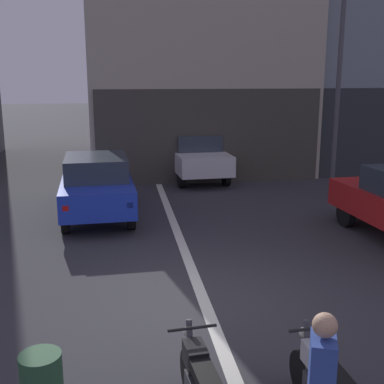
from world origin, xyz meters
The scene contains 5 objects.
ground_plane centered at (0.00, 0.00, 0.00)m, with size 120.00×120.00×0.00m, color #333338.
lane_centre_line centered at (0.00, 6.00, 0.00)m, with size 0.20×18.00×0.01m, color silver.
car_blue_crossing_near centered at (-1.91, 5.39, 0.89)m, with size 1.95×4.18×1.64m.
car_white_down_street centered at (1.40, 9.89, 0.89)m, with size 1.99×4.19×1.64m.
street_lamp centered at (5.08, 6.53, 3.96)m, with size 0.36×0.36×6.46m.
Camera 1 is at (-1.31, -7.41, 3.66)m, focal length 46.28 mm.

